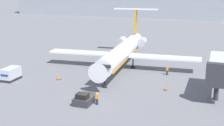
% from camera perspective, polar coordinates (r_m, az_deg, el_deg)
% --- Properties ---
extents(ground_plane, '(600.00, 600.00, 0.00)m').
position_cam_1_polar(ground_plane, '(45.02, -4.44, -7.45)').
color(ground_plane, slate).
extents(terminal_building, '(180.00, 16.80, 14.82)m').
position_cam_1_polar(terminal_building, '(159.42, 13.11, 10.72)').
color(terminal_building, '#8C939E').
rests_on(terminal_building, ground).
extents(airplane_main, '(30.82, 30.85, 10.89)m').
position_cam_1_polar(airplane_main, '(62.24, 1.88, 2.12)').
color(airplane_main, silver).
rests_on(airplane_main, ground).
extents(pushback_tug, '(2.35, 3.84, 1.72)m').
position_cam_1_polar(pushback_tug, '(45.11, -5.01, -6.57)').
color(pushback_tug, '#2D2D33').
rests_on(pushback_tug, ground).
extents(luggage_cart, '(2.08, 3.65, 2.25)m').
position_cam_1_polar(luggage_cart, '(58.03, -18.01, -1.91)').
color(luggage_cart, '#232326').
rests_on(luggage_cart, ground).
extents(worker_near_tug, '(0.40, 0.26, 1.82)m').
position_cam_1_polar(worker_near_tug, '(44.31, -2.78, -6.46)').
color(worker_near_tug, '#232838').
rests_on(worker_near_tug, ground).
extents(worker_by_wing, '(0.40, 0.25, 1.75)m').
position_cam_1_polar(worker_by_wing, '(59.15, 10.06, -1.32)').
color(worker_by_wing, '#232838').
rests_on(worker_by_wing, ground).
extents(traffic_cone_left, '(0.67, 0.67, 0.69)m').
position_cam_1_polar(traffic_cone_left, '(56.49, -9.74, -2.68)').
color(traffic_cone_left, black).
rests_on(traffic_cone_left, ground).
extents(traffic_cone_right, '(0.55, 0.55, 0.64)m').
position_cam_1_polar(traffic_cone_right, '(51.01, 9.76, -4.59)').
color(traffic_cone_right, black).
rests_on(traffic_cone_right, ground).
extents(jet_bridge, '(3.20, 10.56, 6.19)m').
position_cam_1_polar(jet_bridge, '(49.23, 18.85, -0.84)').
color(jet_bridge, '#2D2D33').
rests_on(jet_bridge, ground).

